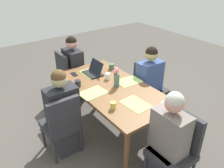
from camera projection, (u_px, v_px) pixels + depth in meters
name	position (u px, v px, depth m)	size (l,w,h in m)	color
ground_plane	(112.00, 128.00, 3.62)	(10.00, 10.00, 0.00)	#4C4742
dining_table	(112.00, 92.00, 3.31)	(1.81, 0.93, 0.74)	brown
chair_head_right_left_near	(176.00, 146.00, 2.57)	(0.44, 0.44, 0.90)	#2D2D33
person_head_right_left_near	(168.00, 144.00, 2.56)	(0.40, 0.36, 1.19)	#2D2D33
chair_far_left_mid	(148.00, 85.00, 3.83)	(0.44, 0.44, 0.90)	#2D2D33
person_far_left_mid	(149.00, 86.00, 3.74)	(0.36, 0.40, 1.19)	#2D2D33
chair_head_left_left_far	(69.00, 73.00, 4.22)	(0.44, 0.44, 0.90)	#2D2D33
person_head_left_left_far	(74.00, 72.00, 4.20)	(0.40, 0.36, 1.19)	#2D2D33
chair_near_right_near	(62.00, 122.00, 2.94)	(0.44, 0.44, 0.90)	#2D2D33
person_near_right_near	(64.00, 116.00, 3.01)	(0.36, 0.40, 1.19)	#2D2D33
flower_vase	(116.00, 77.00, 3.23)	(0.10, 0.09, 0.28)	#4C6B60
placemat_head_right_left_near	(136.00, 104.00, 2.88)	(0.36, 0.26, 0.00)	#9EBC66
placemat_far_left_mid	(129.00, 81.00, 3.42)	(0.36, 0.26, 0.00)	#9EBC66
placemat_head_left_left_far	(91.00, 73.00, 3.66)	(0.36, 0.26, 0.00)	#9EBC66
placemat_near_right_near	(93.00, 93.00, 3.12)	(0.36, 0.26, 0.00)	#9EBC66
laptop_head_left_left_far	(94.00, 71.00, 3.63)	(0.32, 0.22, 0.20)	black
coffee_mug_near_left	(94.00, 63.00, 3.92)	(0.08, 0.08, 0.09)	#47704C
coffee_mug_near_right	(78.00, 83.00, 3.26)	(0.09, 0.09, 0.10)	#232328
coffee_mug_centre_left	(113.00, 105.00, 2.77)	(0.07, 0.07, 0.09)	#DBC64C
coffee_mug_centre_right	(108.00, 76.00, 3.47)	(0.08, 0.08, 0.09)	white
coffee_mug_far_left	(112.00, 66.00, 3.79)	(0.08, 0.08, 0.09)	#47704C
phone_black	(74.00, 74.00, 3.62)	(0.15, 0.07, 0.01)	black
phone_silver	(167.00, 104.00, 2.88)	(0.15, 0.07, 0.01)	silver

